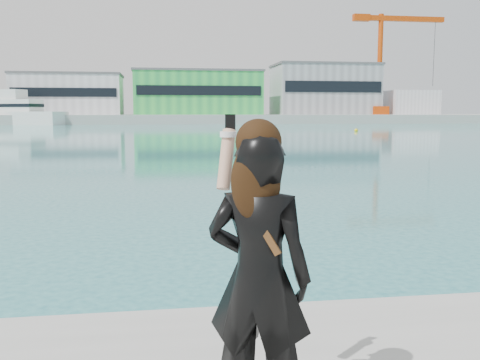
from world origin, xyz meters
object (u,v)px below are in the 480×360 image
at_px(motor_yacht, 16,112).
at_px(buoy_near, 356,132).
at_px(dock_crane, 385,60).
at_px(woman, 258,269).

relative_size(motor_yacht, buoy_near, 41.45).
bearing_deg(dock_crane, woman, -113.74).
distance_m(dock_crane, motor_yacht, 85.14).
height_order(dock_crane, buoy_near, dock_crane).
bearing_deg(buoy_near, dock_crane, 63.54).
relative_size(buoy_near, woman, 0.29).
height_order(motor_yacht, buoy_near, motor_yacht).
distance_m(motor_yacht, woman, 117.73).
bearing_deg(motor_yacht, dock_crane, 30.40).
distance_m(dock_crane, woman, 134.79).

